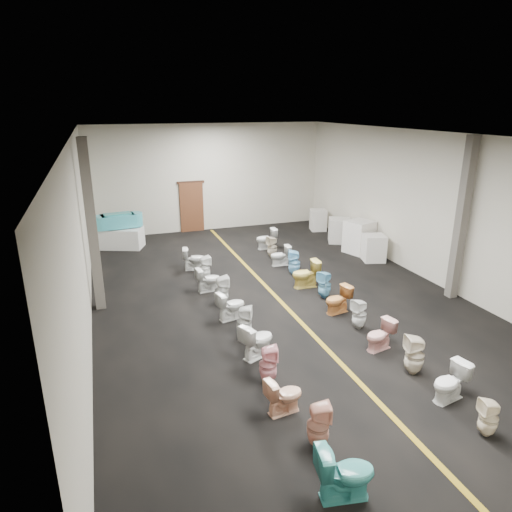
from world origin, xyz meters
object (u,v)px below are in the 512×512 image
object	(u,v)px
appliance_crate_a	(374,248)
toilet_left_10	(194,259)
appliance_crate_c	(339,230)
toilet_right_0	(489,418)
appliance_crate_d	(318,220)
toilet_left_2	(284,395)
toilet_right_2	(415,355)
toilet_right_5	(338,300)
toilet_right_6	(325,285)
toilet_right_11	(266,239)
appliance_crate_b	(359,237)
toilet_left_7	(222,290)
toilet_left_1	(318,425)
display_table	(120,238)
toilet_left_8	(208,279)
toilet_left_4	(257,340)
toilet_left_6	(231,305)
toilet_right_4	(359,314)
toilet_right_1	(450,383)
toilet_right_10	(272,247)
toilet_left_3	(268,364)
toilet_left_0	(345,473)
toilet_right_7	(306,274)
toilet_right_3	(380,335)
toilet_left_5	(244,322)
toilet_right_9	(280,256)
bathtub	(118,220)
toilet_left_9	(205,268)

from	to	relation	value
appliance_crate_a	toilet_left_10	xyz separation A→B (m)	(-6.13, 1.16, -0.09)
appliance_crate_c	toilet_right_0	bearing A→B (deg)	-106.58
appliance_crate_d	toilet_left_2	size ratio (longest dim) A/B	1.31
toilet_right_2	toilet_right_5	size ratio (longest dim) A/B	1.16
toilet_right_6	toilet_right_11	xyz separation A→B (m)	(0.06, 4.88, -0.01)
appliance_crate_b	toilet_left_7	xyz separation A→B (m)	(-5.99, -2.82, -0.19)
appliance_crate_a	toilet_left_1	xyz separation A→B (m)	(-5.98, -7.66, -0.07)
display_table	toilet_left_8	bearing A→B (deg)	-67.50
toilet_left_4	toilet_left_6	world-z (taller)	toilet_left_4
toilet_right_4	appliance_crate_a	bearing A→B (deg)	132.01
toilet_right_1	toilet_right_10	distance (m)	8.88
appliance_crate_d	toilet_left_3	distance (m)	11.74
appliance_crate_b	toilet_left_0	distance (m)	11.42
toilet_left_4	toilet_right_1	world-z (taller)	toilet_left_4
appliance_crate_c	toilet_right_7	xyz separation A→B (m)	(-3.30, -3.90, -0.05)
display_table	toilet_right_3	xyz separation A→B (m)	(5.02, -9.86, -0.03)
appliance_crate_b	toilet_right_2	world-z (taller)	appliance_crate_b
toilet_left_5	toilet_right_9	size ratio (longest dim) A/B	1.12
toilet_left_1	toilet_left_8	xyz separation A→B (m)	(-0.15, 6.87, -0.03)
toilet_left_1	toilet_right_0	distance (m)	2.85
toilet_left_7	toilet_right_9	world-z (taller)	toilet_left_7
toilet_left_0	toilet_left_4	distance (m)	3.95
toilet_right_0	toilet_right_3	world-z (taller)	toilet_right_3
toilet_left_4	toilet_right_5	distance (m)	3.06
toilet_left_7	toilet_right_2	distance (m)	5.37
toilet_left_3	toilet_left_8	distance (m)	4.93
toilet_left_0	toilet_right_9	size ratio (longest dim) A/B	1.20
toilet_left_10	toilet_right_2	xyz separation A→B (m)	(2.94, -7.57, 0.05)
appliance_crate_b	toilet_right_11	xyz separation A→B (m)	(-3.07, 1.53, -0.21)
appliance_crate_b	toilet_left_4	xyz separation A→B (m)	(-5.98, -5.73, -0.20)
toilet_right_5	toilet_right_2	bearing A→B (deg)	-9.67
toilet_right_1	bathtub	bearing A→B (deg)	-167.85
toilet_left_0	toilet_left_8	world-z (taller)	toilet_left_0
toilet_right_6	toilet_right_4	bearing A→B (deg)	-25.53
toilet_right_0	toilet_right_9	world-z (taller)	toilet_right_9
toilet_right_0	toilet_right_10	world-z (taller)	toilet_right_10
toilet_left_1	toilet_right_9	bearing A→B (deg)	-4.44
appliance_crate_b	toilet_right_4	bearing A→B (deg)	-121.07
toilet_left_5	appliance_crate_a	bearing A→B (deg)	-33.34
toilet_left_4	toilet_right_10	size ratio (longest dim) A/B	1.03
toilet_left_6	toilet_right_11	size ratio (longest dim) A/B	0.95
toilet_left_5	toilet_right_7	distance (m)	3.56
toilet_right_4	toilet_left_8	bearing A→B (deg)	-151.74
appliance_crate_d	toilet_left_2	world-z (taller)	appliance_crate_d
toilet_left_3	toilet_right_0	xyz separation A→B (m)	(2.89, -2.63, -0.05)
toilet_left_2	toilet_right_6	bearing A→B (deg)	-42.59
toilet_right_0	toilet_right_7	distance (m)	6.89
toilet_right_1	appliance_crate_a	bearing A→B (deg)	145.52
appliance_crate_b	toilet_left_9	distance (m)	6.08
display_table	toilet_right_4	xyz separation A→B (m)	(5.13, -8.82, 0.00)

